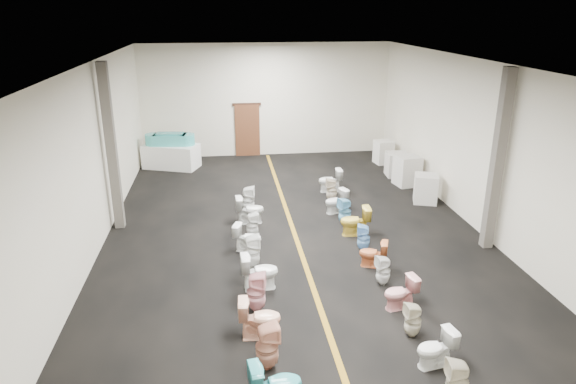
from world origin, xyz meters
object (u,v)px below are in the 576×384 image
(appliance_crate_b, at_px, (407,170))
(toilet_right_0, at_px, (457,382))
(appliance_crate_c, at_px, (397,164))
(toilet_left_5, at_px, (252,252))
(toilet_left_3, at_px, (256,292))
(toilet_left_9, at_px, (248,200))
(toilet_right_6, at_px, (364,238))
(toilet_right_8, at_px, (345,211))
(toilet_left_7, at_px, (252,225))
(toilet_left_1, at_px, (267,347))
(bathtub, at_px, (170,140))
(appliance_crate_a, at_px, (426,189))
(toilet_right_4, at_px, (383,271))
(display_table, at_px, (171,156))
(toilet_left_2, at_px, (260,318))
(toilet_left_8, at_px, (250,210))
(toilet_left_6, at_px, (248,238))
(appliance_crate_d, at_px, (383,152))
(toilet_right_11, at_px, (330,180))
(toilet_right_5, at_px, (373,254))
(toilet_left_4, at_px, (260,271))
(toilet_right_1, at_px, (436,349))
(toilet_right_10, at_px, (332,190))
(toilet_right_7, at_px, (355,221))
(toilet_right_9, at_px, (336,201))
(toilet_right_3, at_px, (400,293))
(toilet_right_2, at_px, (413,320))

(appliance_crate_b, height_order, toilet_right_0, appliance_crate_b)
(appliance_crate_c, height_order, toilet_left_5, appliance_crate_c)
(toilet_left_3, xyz_separation_m, toilet_left_9, (0.14, 5.25, -0.00))
(toilet_right_6, relative_size, toilet_right_8, 0.91)
(toilet_left_3, height_order, toilet_left_7, toilet_left_3)
(toilet_right_8, bearing_deg, toilet_left_1, -43.01)
(toilet_right_8, bearing_deg, bathtub, -157.80)
(appliance_crate_a, xyz_separation_m, toilet_right_4, (-2.86, -4.81, -0.10))
(display_table, xyz_separation_m, appliance_crate_a, (8.19, -4.83, -0.00))
(toilet_left_2, distance_m, toilet_left_8, 5.39)
(toilet_right_0, height_order, toilet_right_6, toilet_right_0)
(bathtub, xyz_separation_m, toilet_left_6, (2.48, -7.58, -0.72))
(appliance_crate_d, xyz_separation_m, toilet_left_8, (-5.55, -5.32, -0.05))
(toilet_left_3, relative_size, toilet_left_8, 1.06)
(toilet_left_5, height_order, toilet_right_11, toilet_left_5)
(toilet_right_4, height_order, toilet_right_5, toilet_right_4)
(toilet_left_1, xyz_separation_m, toilet_left_4, (0.08, 2.65, -0.02))
(toilet_right_1, bearing_deg, toilet_right_5, 170.36)
(toilet_left_2, xyz_separation_m, toilet_right_8, (2.78, 4.96, -0.01))
(display_table, bearing_deg, toilet_left_9, -62.52)
(bathtub, bearing_deg, toilet_right_0, -60.85)
(toilet_right_4, distance_m, toilet_right_6, 1.71)
(toilet_left_1, xyz_separation_m, toilet_left_8, (0.09, 6.29, -0.03))
(appliance_crate_b, height_order, toilet_right_10, appliance_crate_b)
(toilet_left_6, xyz_separation_m, toilet_right_6, (2.87, -0.36, -0.00))
(toilet_left_2, xyz_separation_m, toilet_right_7, (2.87, 4.20, 0.00))
(toilet_right_9, bearing_deg, toilet_left_3, -49.57)
(toilet_left_2, bearing_deg, appliance_crate_a, -38.92)
(bathtub, bearing_deg, toilet_left_1, -70.91)
(appliance_crate_c, distance_m, toilet_left_9, 6.29)
(toilet_left_1, height_order, toilet_left_6, toilet_left_1)
(toilet_left_6, distance_m, toilet_right_8, 3.10)
(toilet_right_8, relative_size, toilet_right_10, 1.04)
(toilet_left_8, bearing_deg, appliance_crate_a, -82.64)
(bathtub, bearing_deg, toilet_right_3, -55.90)
(toilet_left_1, height_order, toilet_right_5, toilet_left_1)
(toilet_right_5, bearing_deg, toilet_right_10, -159.38)
(toilet_left_5, bearing_deg, toilet_left_9, -4.60)
(toilet_left_6, bearing_deg, toilet_right_7, -58.82)
(toilet_right_0, height_order, toilet_right_4, toilet_right_0)
(toilet_left_6, bearing_deg, toilet_right_2, -125.03)
(toilet_right_0, height_order, toilet_right_10, toilet_right_0)
(toilet_right_0, distance_m, toilet_right_5, 4.47)
(toilet_left_1, bearing_deg, toilet_left_8, -9.28)
(toilet_left_5, bearing_deg, appliance_crate_c, -44.41)
(toilet_left_7, distance_m, toilet_right_7, 2.74)
(toilet_left_3, bearing_deg, appliance_crate_c, -25.84)
(appliance_crate_a, height_order, toilet_right_8, appliance_crate_a)
(appliance_crate_d, xyz_separation_m, toilet_right_2, (-2.89, -11.05, -0.11))
(toilet_left_4, relative_size, toilet_right_1, 1.19)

